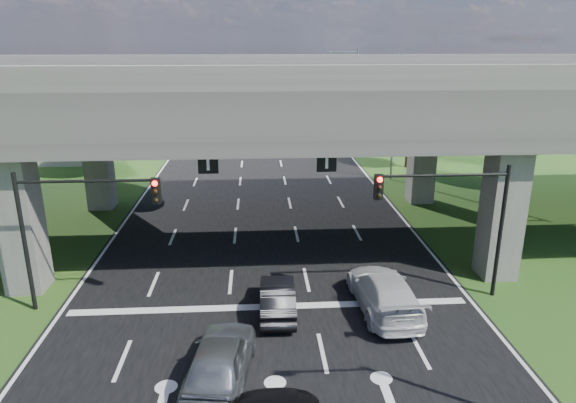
{
  "coord_description": "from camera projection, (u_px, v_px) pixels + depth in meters",
  "views": [
    {
      "loc": [
        -0.49,
        -16.09,
        10.98
      ],
      "look_at": [
        1.12,
        9.22,
        2.93
      ],
      "focal_mm": 32.0,
      "sensor_mm": 36.0,
      "label": 1
    }
  ],
  "objects": [
    {
      "name": "streetlight_beyond",
      "position": [
        352.0,
        89.0,
        55.55
      ],
      "size": [
        3.38,
        0.25,
        10.0
      ],
      "color": "gray",
      "rests_on": "ground"
    },
    {
      "name": "tree_right_mid",
      "position": [
        416.0,
        109.0,
        52.62
      ],
      "size": [
        3.91,
        3.9,
        6.76
      ],
      "color": "black",
      "rests_on": "ground"
    },
    {
      "name": "tree_left_near",
      "position": [
        87.0,
        120.0,
        41.09
      ],
      "size": [
        4.5,
        4.5,
        7.8
      ],
      "color": "black",
      "rests_on": "ground"
    },
    {
      "name": "tree_right_near",
      "position": [
        411.0,
        117.0,
        44.73
      ],
      "size": [
        4.2,
        4.2,
        7.28
      ],
      "color": "black",
      "rests_on": "ground"
    },
    {
      "name": "tree_right_far",
      "position": [
        362.0,
        94.0,
        59.79
      ],
      "size": [
        4.5,
        4.5,
        7.8
      ],
      "color": "black",
      "rests_on": "ground"
    },
    {
      "name": "tree_left_mid",
      "position": [
        82.0,
        114.0,
        48.71
      ],
      "size": [
        3.91,
        3.9,
        6.76
      ],
      "color": "black",
      "rests_on": "ground"
    },
    {
      "name": "streetlight_far",
      "position": [
        390.0,
        107.0,
        40.33
      ],
      "size": [
        3.38,
        0.25,
        10.0
      ],
      "color": "gray",
      "rests_on": "ground"
    },
    {
      "name": "signal_left",
      "position": [
        75.0,
        216.0,
        20.67
      ],
      "size": [
        5.76,
        0.54,
        6.0
      ],
      "color": "black",
      "rests_on": "ground"
    },
    {
      "name": "tree_left_far",
      "position": [
        141.0,
        95.0,
        56.27
      ],
      "size": [
        4.8,
        4.8,
        8.32
      ],
      "color": "black",
      "rests_on": "ground"
    },
    {
      "name": "car_white",
      "position": [
        384.0,
        292.0,
        21.55
      ],
      "size": [
        2.53,
        5.67,
        1.62
      ],
      "primitive_type": "imported",
      "rotation": [
        0.0,
        0.0,
        3.19
      ],
      "color": "silver",
      "rests_on": "road"
    },
    {
      "name": "signal_right",
      "position": [
        454.0,
        208.0,
        21.62
      ],
      "size": [
        5.76,
        0.54,
        6.0
      ],
      "color": "black",
      "rests_on": "ground"
    },
    {
      "name": "car_silver",
      "position": [
        220.0,
        359.0,
        16.98
      ],
      "size": [
        2.58,
        5.08,
        1.66
      ],
      "primitive_type": "imported",
      "rotation": [
        0.0,
        0.0,
        3.01
      ],
      "color": "#969A9D",
      "rests_on": "road"
    },
    {
      "name": "overpass",
      "position": [
        264.0,
        98.0,
        27.68
      ],
      "size": [
        80.0,
        15.0,
        10.0
      ],
      "color": "#312F2D",
      "rests_on": "ground"
    },
    {
      "name": "car_dark",
      "position": [
        277.0,
        298.0,
        21.31
      ],
      "size": [
        1.49,
        4.11,
        1.35
      ],
      "primitive_type": "imported",
      "rotation": [
        0.0,
        0.0,
        3.13
      ],
      "color": "black",
      "rests_on": "road"
    },
    {
      "name": "ground",
      "position": [
        273.0,
        355.0,
        18.66
      ],
      "size": [
        160.0,
        160.0,
        0.0
      ],
      "primitive_type": "plane",
      "color": "#214B18",
      "rests_on": "ground"
    },
    {
      "name": "road",
      "position": [
        267.0,
        248.0,
        28.16
      ],
      "size": [
        18.0,
        120.0,
        0.03
      ],
      "primitive_type": "cube",
      "color": "black",
      "rests_on": "ground"
    }
  ]
}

